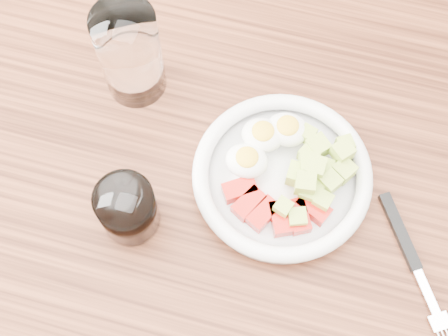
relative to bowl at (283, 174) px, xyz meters
The scene contains 6 objects.
ground 0.79m from the bowl, 157.98° to the right, with size 4.00×4.00×0.00m, color brown.
dining_table 0.14m from the bowl, 157.98° to the right, with size 1.50×0.90×0.77m.
bowl is the anchor object (origin of this frame).
fork 0.19m from the bowl, 17.59° to the right, with size 0.13×0.19×0.01m.
water_glass 0.25m from the bowl, 158.66° to the left, with size 0.08×0.08×0.15m, color white.
coffee_glass 0.20m from the bowl, 149.00° to the right, with size 0.07×0.07×0.08m.
Camera 1 is at (0.07, -0.28, 1.53)m, focal length 50.00 mm.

